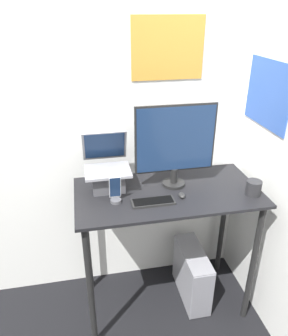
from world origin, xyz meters
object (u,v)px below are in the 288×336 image
cell_phone (115,193)px  computer_tower (192,274)px  laptop (108,174)px  monitor (175,144)px  mouse (182,195)px  keyboard (153,202)px

cell_phone → computer_tower: (0.56, 0.08, -0.83)m
laptop → monitor: (0.43, -0.04, 0.19)m
mouse → computer_tower: bearing=35.0°
mouse → computer_tower: size_ratio=0.13×
mouse → cell_phone: bearing=175.4°
cell_phone → monitor: bearing=18.1°
keyboard → mouse: mouse is taller
monitor → mouse: monitor is taller
computer_tower → monitor: bearing=162.1°
monitor → computer_tower: bearing=-17.9°
monitor → mouse: 0.32m
laptop → keyboard: laptop is taller
keyboard → laptop: bearing=136.2°
mouse → monitor: bearing=92.1°
keyboard → monitor: bearing=46.6°
laptop → computer_tower: 1.06m
monitor → keyboard: 0.39m
monitor → mouse: (0.01, -0.16, -0.28)m
laptop → computer_tower: (0.59, -0.10, -0.87)m
laptop → computer_tower: bearing=-9.3°
keyboard → cell_phone: (-0.22, 0.06, 0.05)m
monitor → cell_phone: (-0.40, -0.13, -0.23)m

